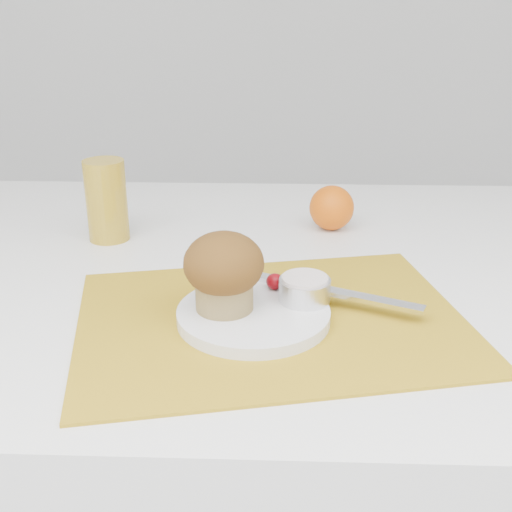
{
  "coord_description": "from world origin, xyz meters",
  "views": [
    {
      "loc": [
        -0.0,
        -0.77,
        1.1
      ],
      "look_at": [
        -0.03,
        -0.04,
        0.8
      ],
      "focal_mm": 45.0,
      "sensor_mm": 36.0,
      "label": 1
    }
  ],
  "objects_px": {
    "plate": "(253,315)",
    "orange": "(332,208)",
    "muffin": "(224,270)",
    "table": "(277,478)",
    "juice_glass": "(107,200)"
  },
  "relations": [
    {
      "from": "orange",
      "to": "table",
      "type": "bearing_deg",
      "value": -118.43
    },
    {
      "from": "juice_glass",
      "to": "plate",
      "type": "bearing_deg",
      "value": -48.52
    },
    {
      "from": "orange",
      "to": "muffin",
      "type": "bearing_deg",
      "value": -114.5
    },
    {
      "from": "table",
      "to": "muffin",
      "type": "distance_m",
      "value": 0.48
    },
    {
      "from": "table",
      "to": "juice_glass",
      "type": "bearing_deg",
      "value": 160.87
    },
    {
      "from": "orange",
      "to": "muffin",
      "type": "distance_m",
      "value": 0.35
    },
    {
      "from": "muffin",
      "to": "juice_glass",
      "type": "bearing_deg",
      "value": 127.41
    },
    {
      "from": "table",
      "to": "juice_glass",
      "type": "distance_m",
      "value": 0.52
    },
    {
      "from": "muffin",
      "to": "orange",
      "type": "bearing_deg",
      "value": 65.5
    },
    {
      "from": "plate",
      "to": "juice_glass",
      "type": "xyz_separation_m",
      "value": [
        -0.23,
        0.26,
        0.05
      ]
    },
    {
      "from": "table",
      "to": "juice_glass",
      "type": "height_order",
      "value": "juice_glass"
    },
    {
      "from": "juice_glass",
      "to": "muffin",
      "type": "relative_size",
      "value": 1.35
    },
    {
      "from": "plate",
      "to": "orange",
      "type": "xyz_separation_m",
      "value": [
        0.11,
        0.32,
        0.02
      ]
    },
    {
      "from": "table",
      "to": "orange",
      "type": "xyz_separation_m",
      "value": [
        0.08,
        0.15,
        0.41
      ]
    },
    {
      "from": "plate",
      "to": "muffin",
      "type": "distance_m",
      "value": 0.06
    }
  ]
}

